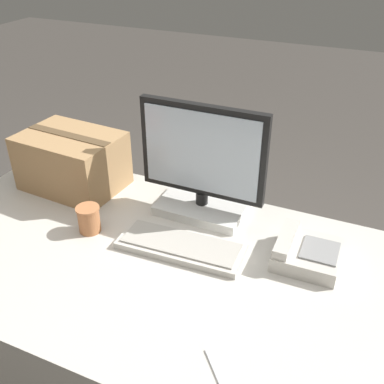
% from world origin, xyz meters
% --- Properties ---
extents(office_desk, '(1.80, 0.90, 0.71)m').
position_xyz_m(office_desk, '(0.00, 0.00, 0.36)').
color(office_desk, beige).
rests_on(office_desk, ground_plane).
extents(monitor, '(0.45, 0.20, 0.41)m').
position_xyz_m(monitor, '(-0.03, 0.31, 0.89)').
color(monitor, white).
rests_on(monitor, office_desk).
extents(keyboard, '(0.42, 0.18, 0.03)m').
position_xyz_m(keyboard, '(-0.01, 0.08, 0.73)').
color(keyboard, beige).
rests_on(keyboard, office_desk).
extents(desk_phone, '(0.20, 0.20, 0.08)m').
position_xyz_m(desk_phone, '(0.37, 0.18, 0.74)').
color(desk_phone, beige).
rests_on(desk_phone, office_desk).
extents(paper_cup_right, '(0.08, 0.08, 0.10)m').
position_xyz_m(paper_cup_right, '(-0.34, 0.04, 0.76)').
color(paper_cup_right, '#BC7547').
rests_on(paper_cup_right, office_desk).
extents(cardboard_box, '(0.39, 0.30, 0.22)m').
position_xyz_m(cardboard_box, '(-0.57, 0.27, 0.82)').
color(cardboard_box, tan).
rests_on(cardboard_box, office_desk).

